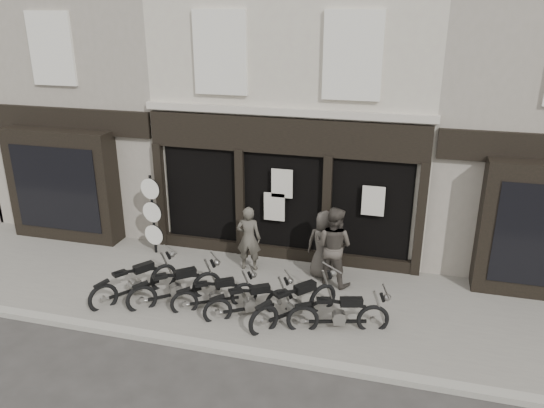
% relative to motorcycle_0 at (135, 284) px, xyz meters
% --- Properties ---
extents(ground_plane, '(90.00, 90.00, 0.00)m').
position_rel_motorcycle_0_xyz_m(ground_plane, '(2.80, -0.07, -0.42)').
color(ground_plane, '#2D2B28').
rests_on(ground_plane, ground).
extents(pavement, '(30.00, 4.20, 0.12)m').
position_rel_motorcycle_0_xyz_m(pavement, '(2.80, 0.83, -0.36)').
color(pavement, slate).
rests_on(pavement, ground_plane).
extents(kerb, '(30.00, 0.25, 0.13)m').
position_rel_motorcycle_0_xyz_m(kerb, '(2.80, -1.32, -0.36)').
color(kerb, gray).
rests_on(kerb, ground_plane).
extents(central_building, '(7.30, 6.22, 8.34)m').
position_rel_motorcycle_0_xyz_m(central_building, '(2.80, 5.88, 3.66)').
color(central_building, '#BDB8A2').
rests_on(central_building, ground).
extents(neighbour_left, '(5.60, 6.73, 8.34)m').
position_rel_motorcycle_0_xyz_m(neighbour_left, '(-3.55, 5.83, 3.62)').
color(neighbour_left, gray).
rests_on(neighbour_left, ground).
extents(neighbour_right, '(5.60, 6.73, 8.34)m').
position_rel_motorcycle_0_xyz_m(neighbour_right, '(9.15, 5.83, 3.62)').
color(neighbour_right, gray).
rests_on(neighbour_right, ground).
extents(motorcycle_0, '(1.51, 1.92, 1.06)m').
position_rel_motorcycle_0_xyz_m(motorcycle_0, '(0.00, 0.00, 0.00)').
color(motorcycle_0, black).
rests_on(motorcycle_0, ground).
extents(motorcycle_1, '(1.85, 1.61, 1.06)m').
position_rel_motorcycle_0_xyz_m(motorcycle_1, '(1.01, 0.04, 0.00)').
color(motorcycle_1, black).
rests_on(motorcycle_1, ground).
extents(motorcycle_2, '(1.78, 1.22, 0.94)m').
position_rel_motorcycle_0_xyz_m(motorcycle_2, '(1.96, 0.05, -0.05)').
color(motorcycle_2, black).
rests_on(motorcycle_2, ground).
extents(motorcycle_3, '(1.82, 1.28, 0.97)m').
position_rel_motorcycle_0_xyz_m(motorcycle_3, '(2.80, -0.07, -0.03)').
color(motorcycle_3, black).
rests_on(motorcycle_3, ground).
extents(motorcycle_4, '(1.70, 1.89, 1.10)m').
position_rel_motorcycle_0_xyz_m(motorcycle_4, '(3.79, 0.02, 0.02)').
color(motorcycle_4, black).
rests_on(motorcycle_4, ground).
extents(motorcycle_5, '(2.10, 0.88, 1.03)m').
position_rel_motorcycle_0_xyz_m(motorcycle_5, '(4.75, -0.10, -0.01)').
color(motorcycle_5, black).
rests_on(motorcycle_5, ground).
extents(man_left, '(0.65, 0.46, 1.70)m').
position_rel_motorcycle_0_xyz_m(man_left, '(2.13, 2.00, 0.55)').
color(man_left, '#454139').
rests_on(man_left, pavement).
extents(man_centre, '(1.13, 0.99, 1.97)m').
position_rel_motorcycle_0_xyz_m(man_centre, '(4.30, 1.82, 0.68)').
color(man_centre, '#3E3832').
rests_on(man_centre, pavement).
extents(man_right, '(0.87, 0.60, 1.73)m').
position_rel_motorcycle_0_xyz_m(man_right, '(4.02, 2.10, 0.56)').
color(man_right, '#403B35').
rests_on(man_right, pavement).
extents(advert_sign_post, '(0.57, 0.36, 2.33)m').
position_rel_motorcycle_0_xyz_m(advert_sign_post, '(-0.63, 2.23, 0.71)').
color(advert_sign_post, black).
rests_on(advert_sign_post, ground).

